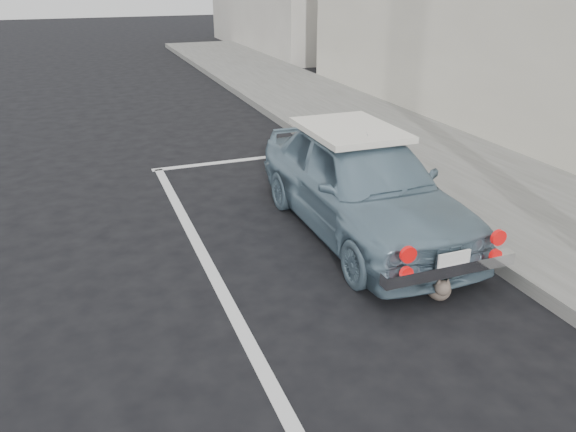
% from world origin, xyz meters
% --- Properties ---
extents(pline_front, '(3.00, 0.12, 0.01)m').
position_xyz_m(pline_front, '(0.50, 6.50, 0.00)').
color(pline_front, silver).
rests_on(pline_front, ground).
extents(pline_side, '(0.12, 7.00, 0.01)m').
position_xyz_m(pline_side, '(-0.90, 3.00, 0.00)').
color(pline_side, silver).
rests_on(pline_side, ground).
extents(retro_coupe, '(1.44, 3.56, 1.21)m').
position_xyz_m(retro_coupe, '(0.98, 3.39, 0.61)').
color(retro_coupe, '#6E8B9E').
rests_on(retro_coupe, ground).
extents(cat, '(0.37, 0.51, 0.29)m').
position_xyz_m(cat, '(0.97, 1.80, 0.13)').
color(cat, '#6A5F50').
rests_on(cat, ground).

